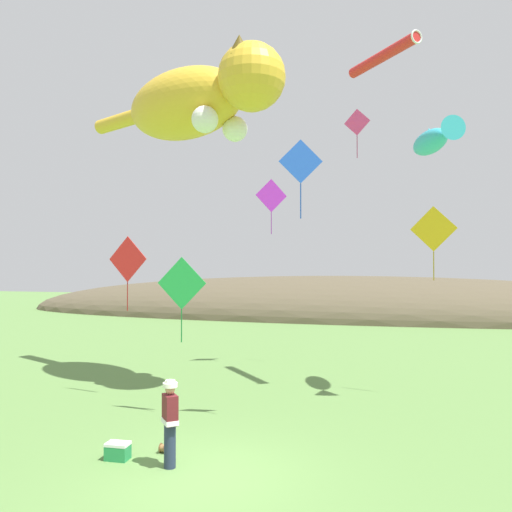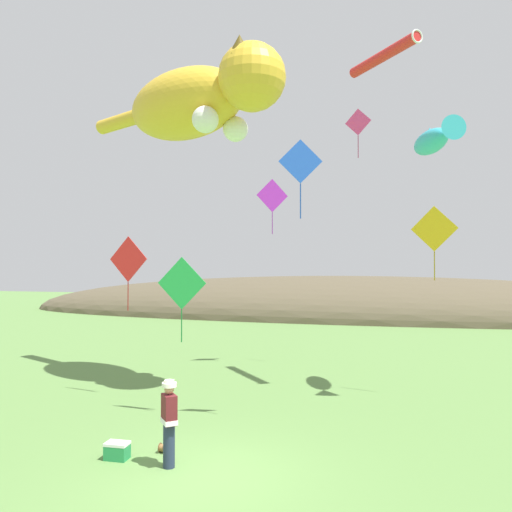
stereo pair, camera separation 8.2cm
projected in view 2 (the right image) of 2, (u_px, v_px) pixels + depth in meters
ground_plane at (203, 477)px, 9.70m from camera, size 120.00×120.00×0.00m
distant_hill_ridge at (347, 315)px, 42.02m from camera, size 59.79×15.10×6.62m
festival_attendant at (169, 420)px, 10.18m from camera, size 0.47×0.49×1.77m
kite_spool at (162, 448)px, 10.98m from camera, size 0.13×0.21×0.21m
picnic_cooler at (117, 451)px, 10.60m from camera, size 0.50×0.35×0.36m
kite_giant_cat at (198, 101)px, 17.03m from camera, size 8.60×4.71×2.80m
kite_fish_windsock at (434, 139)px, 15.54m from camera, size 1.53×2.84×0.84m
kite_tube_streamer at (383, 56)px, 16.50m from camera, size 2.39×2.70×0.44m
kite_diamond_gold at (434, 229)px, 15.49m from camera, size 1.38×0.37×2.32m
kite_diamond_red at (128, 260)px, 15.66m from camera, size 1.42×0.25×2.34m
kite_diamond_green at (182, 284)px, 13.70m from camera, size 1.44×0.05×2.34m
kite_diamond_violet at (272, 196)px, 20.44m from camera, size 1.15×0.77×2.27m
kite_diamond_pink at (358, 123)px, 19.74m from camera, size 1.04×0.28×1.97m
kite_diamond_blue at (300, 162)px, 12.73m from camera, size 1.09×0.32×2.03m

